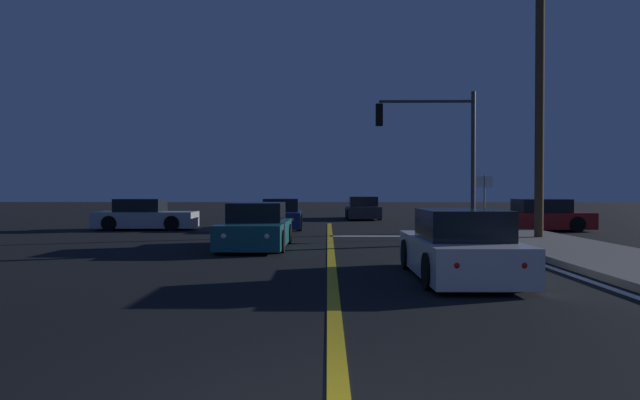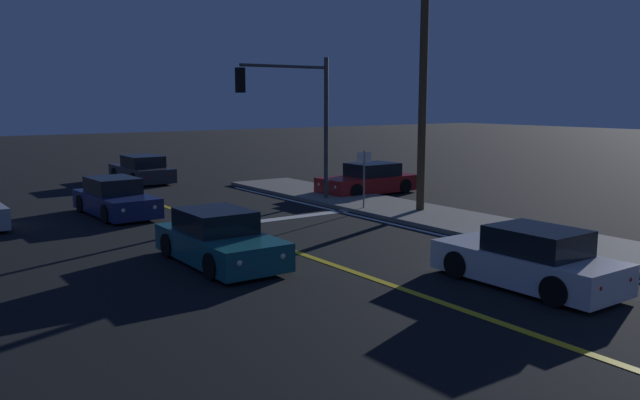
# 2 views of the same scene
# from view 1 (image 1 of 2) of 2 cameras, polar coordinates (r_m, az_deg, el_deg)

# --- Properties ---
(sidewalk_right) EXTENTS (3.20, 34.16, 0.15)m
(sidewalk_right) POSITION_cam_1_polar(r_m,az_deg,el_deg) (14.95, 27.78, -5.41)
(sidewalk_right) COLOR slate
(sidewalk_right) RESTS_ON ground
(lane_line_center) EXTENTS (0.20, 32.26, 0.01)m
(lane_line_center) POSITION_cam_1_polar(r_m,az_deg,el_deg) (13.34, 1.16, -6.36)
(lane_line_center) COLOR gold
(lane_line_center) RESTS_ON ground
(lane_line_edge_right) EXTENTS (0.16, 32.26, 0.01)m
(lane_line_edge_right) POSITION_cam_1_polar(r_m,az_deg,el_deg) (14.22, 21.09, -5.97)
(lane_line_edge_right) COLOR white
(lane_line_edge_right) RESTS_ON ground
(stop_bar) EXTENTS (5.07, 0.50, 0.01)m
(stop_bar) POSITION_cam_1_polar(r_m,az_deg,el_deg) (21.45, 7.81, -3.59)
(stop_bar) COLOR white
(stop_bar) RESTS_ON ground
(car_following_oncoming_navy) EXTENTS (1.97, 4.41, 1.34)m
(car_following_oncoming_navy) POSITION_cam_1_polar(r_m,az_deg,el_deg) (25.42, -3.89, -1.57)
(car_following_oncoming_navy) COLOR navy
(car_following_oncoming_navy) RESTS_ON ground
(car_parked_curb_teal) EXTENTS (1.93, 4.30, 1.34)m
(car_parked_curb_teal) POSITION_cam_1_polar(r_m,az_deg,el_deg) (17.09, -6.38, -2.81)
(car_parked_curb_teal) COLOR #195960
(car_parked_curb_teal) RESTS_ON ground
(car_mid_block_red) EXTENTS (4.55, 2.04, 1.34)m
(car_mid_block_red) POSITION_cam_1_polar(r_m,az_deg,el_deg) (25.86, 20.73, -1.59)
(car_mid_block_red) COLOR maroon
(car_mid_block_red) RESTS_ON ground
(car_lead_oncoming_silver) EXTENTS (4.32, 1.93, 1.34)m
(car_lead_oncoming_silver) POSITION_cam_1_polar(r_m,az_deg,el_deg) (26.03, -17.02, -1.55)
(car_lead_oncoming_silver) COLOR #B2B5BA
(car_lead_oncoming_silver) RESTS_ON ground
(car_distant_tail_charcoal) EXTENTS (1.98, 4.67, 1.34)m
(car_distant_tail_charcoal) POSITION_cam_1_polar(r_m,az_deg,el_deg) (34.16, 4.28, -0.92)
(car_distant_tail_charcoal) COLOR #2D2D33
(car_distant_tail_charcoal) RESTS_ON ground
(car_far_approaching_white) EXTENTS (1.85, 4.27, 1.34)m
(car_far_approaching_white) POSITION_cam_1_polar(r_m,az_deg,el_deg) (11.42, 13.72, -4.72)
(car_far_approaching_white) COLOR silver
(car_far_approaching_white) RESTS_ON ground
(traffic_signal_near_right) EXTENTS (4.08, 0.28, 5.75)m
(traffic_signal_near_right) POSITION_cam_1_polar(r_m,az_deg,el_deg) (24.05, 11.63, 6.05)
(traffic_signal_near_right) COLOR #38383D
(traffic_signal_near_right) RESTS_ON ground
(utility_pole_right) EXTENTS (1.76, 0.29, 9.84)m
(utility_pole_right) POSITION_cam_1_polar(r_m,az_deg,el_deg) (20.74, 21.02, 10.39)
(utility_pole_right) COLOR #4C3823
(utility_pole_right) RESTS_ON ground
(street_sign_corner) EXTENTS (0.55, 0.14, 2.26)m
(street_sign_corner) POSITION_cam_1_polar(r_m,az_deg,el_deg) (21.49, 16.04, 0.46)
(street_sign_corner) COLOR slate
(street_sign_corner) RESTS_ON ground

